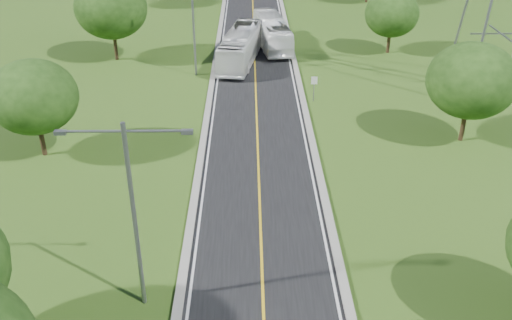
% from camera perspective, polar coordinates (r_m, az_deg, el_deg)
% --- Properties ---
extents(ground, '(260.00, 260.00, 0.00)m').
position_cam_1_polar(ground, '(72.77, -0.23, 12.61)').
color(ground, '#315217').
rests_on(ground, ground).
extents(road, '(8.00, 150.00, 0.06)m').
position_cam_1_polar(road, '(78.55, -0.27, 13.84)').
color(road, black).
rests_on(road, ground).
extents(curb_left, '(0.50, 150.00, 0.22)m').
position_cam_1_polar(curb_left, '(78.61, -3.46, 13.86)').
color(curb_left, gray).
rests_on(curb_left, ground).
extents(curb_right, '(0.50, 150.00, 0.22)m').
position_cam_1_polar(curb_right, '(78.68, 2.92, 13.89)').
color(curb_right, gray).
rests_on(curb_right, ground).
extents(speed_limit_sign, '(0.55, 0.09, 2.40)m').
position_cam_1_polar(speed_limit_sign, '(51.71, 5.83, 7.51)').
color(speed_limit_sign, slate).
rests_on(speed_limit_sign, ground).
extents(streetlight_near_left, '(5.90, 0.25, 10.00)m').
position_cam_1_polar(streetlight_near_left, '(26.67, -12.25, -4.25)').
color(streetlight_near_left, slate).
rests_on(streetlight_near_left, ground).
extents(streetlight_mid_left, '(5.90, 0.25, 10.00)m').
position_cam_1_polar(streetlight_mid_left, '(56.98, -6.32, 14.08)').
color(streetlight_mid_left, slate).
rests_on(streetlight_mid_left, ground).
extents(tree_lb, '(6.30, 6.30, 7.33)m').
position_cam_1_polar(tree_lb, '(43.75, -21.36, 5.90)').
color(tree_lb, black).
rests_on(tree_lb, ground).
extents(tree_lc, '(7.56, 7.56, 8.79)m').
position_cam_1_polar(tree_lc, '(63.32, -14.31, 14.52)').
color(tree_lc, black).
rests_on(tree_lc, ground).
extents(tree_rb, '(6.72, 6.72, 7.82)m').
position_cam_1_polar(tree_rb, '(45.85, 20.76, 7.44)').
color(tree_rb, black).
rests_on(tree_rb, ground).
extents(tree_rc, '(5.88, 5.88, 6.84)m').
position_cam_1_polar(tree_rc, '(65.80, 13.43, 14.02)').
color(tree_rc, black).
rests_on(tree_rc, ground).
extents(bus_outbound, '(4.31, 12.19, 3.32)m').
position_cam_1_polar(bus_outbound, '(66.77, 1.62, 12.65)').
color(bus_outbound, white).
rests_on(bus_outbound, road).
extents(bus_inbound, '(4.94, 12.67, 3.44)m').
position_cam_1_polar(bus_inbound, '(61.41, -1.56, 11.27)').
color(bus_inbound, white).
rests_on(bus_inbound, road).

